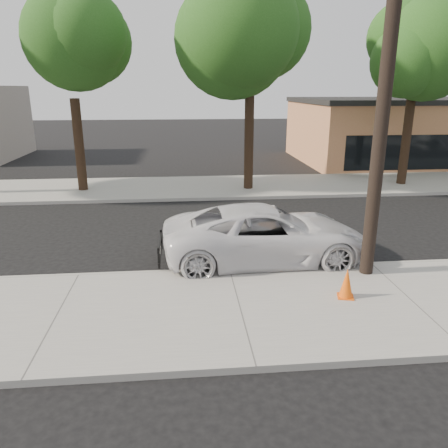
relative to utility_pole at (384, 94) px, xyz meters
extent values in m
plane|color=black|center=(-3.60, 2.70, -4.70)|extent=(120.00, 120.00, 0.00)
cube|color=gray|center=(-3.60, -1.60, -4.62)|extent=(90.00, 4.40, 0.15)
cube|color=gray|center=(-3.60, 11.20, -4.62)|extent=(90.00, 5.00, 0.15)
cube|color=#9E9B93|center=(-3.60, 0.60, -4.62)|extent=(90.00, 0.12, 0.16)
cube|color=#B8734C|center=(12.40, 18.70, -2.70)|extent=(18.00, 10.00, 4.00)
cylinder|color=black|center=(0.00, 0.00, -0.05)|extent=(0.34, 0.34, 9.00)
cylinder|color=black|center=(-9.60, 10.90, -2.42)|extent=(0.44, 0.44, 4.25)
sphere|color=#1D4A15|center=(-9.60, 10.90, 1.10)|extent=(4.20, 4.20, 4.20)
sphere|color=#1D4A15|center=(-9.04, 10.48, 2.22)|extent=(3.36, 3.36, 3.36)
cylinder|color=black|center=(-1.60, 10.50, -2.17)|extent=(0.44, 0.44, 4.75)
sphere|color=#1D4A15|center=(-1.60, 10.50, 1.80)|extent=(4.80, 4.80, 4.80)
sphere|color=#1D4A15|center=(-0.96, 10.02, 3.08)|extent=(3.84, 3.84, 3.84)
cylinder|color=black|center=(6.40, 10.80, -2.35)|extent=(0.44, 0.44, 4.40)
sphere|color=#1D4A15|center=(6.40, 10.80, 1.30)|extent=(4.35, 4.35, 4.35)
sphere|color=#1D4A15|center=(6.98, 10.36, 2.46)|extent=(3.48, 3.48, 3.48)
imported|color=silver|center=(-2.44, 1.42, -3.88)|extent=(5.97, 2.90, 1.64)
cube|color=#F35A0C|center=(-1.06, -1.35, -4.54)|extent=(0.45, 0.45, 0.02)
cone|color=#F35A0C|center=(-1.06, -1.35, -4.19)|extent=(0.40, 0.40, 0.72)
camera|label=1|loc=(-4.80, -10.31, 0.15)|focal=35.00mm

